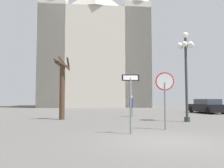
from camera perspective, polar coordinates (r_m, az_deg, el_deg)
ground_plane at (r=8.19m, az=13.88°, el=-13.72°), size 120.00×120.00×0.00m
cathedral at (r=44.92m, az=-4.29°, el=8.91°), size 20.43×13.96×34.87m
stop_sign at (r=11.05m, az=13.09°, el=-1.17°), size 0.85×0.24×2.70m
one_way_arrow_sign at (r=9.43m, az=4.67°, el=-2.85°), size 0.72×0.07×2.45m
street_lamp at (r=15.56m, az=18.02°, el=5.79°), size 1.12×1.02×5.79m
bare_tree at (r=16.56m, az=-12.35°, el=-0.99°), size 1.23×1.07×4.43m
parked_car_near_black at (r=25.69m, az=22.60°, el=-5.22°), size 2.45×4.75×1.46m
pedestrian_walking at (r=18.84m, az=4.86°, el=-5.00°), size 0.32×0.32×1.73m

